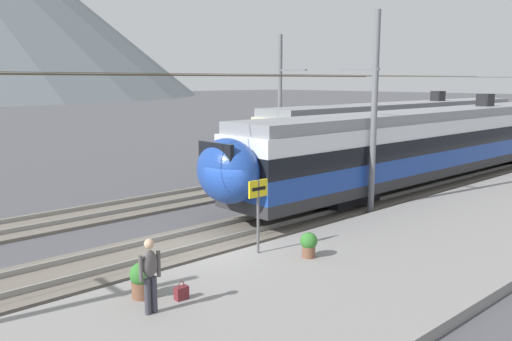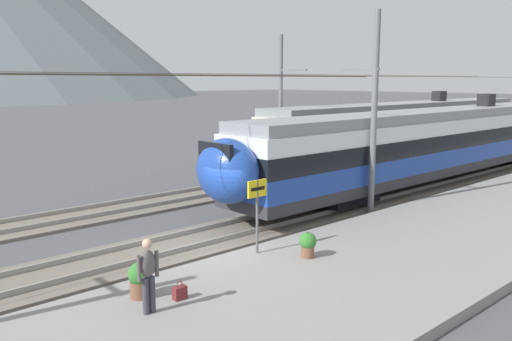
# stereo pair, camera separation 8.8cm
# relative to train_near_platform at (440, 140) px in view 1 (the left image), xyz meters

# --- Properties ---
(ground_plane) EXTENTS (400.00, 400.00, 0.00)m
(ground_plane) POSITION_rel_train_near_platform_xyz_m (-15.94, -1.12, -2.23)
(ground_plane) COLOR #4C4C51
(platform_slab) EXTENTS (120.00, 6.61, 0.29)m
(platform_slab) POSITION_rel_train_near_platform_xyz_m (-15.94, -5.41, -2.08)
(platform_slab) COLOR gray
(platform_slab) RESTS_ON ground
(track_near) EXTENTS (120.00, 3.00, 0.28)m
(track_near) POSITION_rel_train_near_platform_xyz_m (-15.94, -0.00, -2.16)
(track_near) COLOR #6B6359
(track_near) RESTS_ON ground
(track_far) EXTENTS (120.00, 3.00, 0.28)m
(track_far) POSITION_rel_train_near_platform_xyz_m (-15.94, 5.71, -2.16)
(track_far) COLOR #6B6359
(track_far) RESTS_ON ground
(train_near_platform) EXTENTS (30.16, 2.88, 4.27)m
(train_near_platform) POSITION_rel_train_near_platform_xyz_m (0.00, 0.00, 0.00)
(train_near_platform) COLOR #2D2D30
(train_near_platform) RESTS_ON track_near
(train_far_track) EXTENTS (27.21, 2.93, 4.27)m
(train_far_track) POSITION_rel_train_near_platform_xyz_m (5.45, 5.71, -0.00)
(train_far_track) COLOR #2D2D30
(train_far_track) RESTS_ON track_far
(catenary_mast_mid) EXTENTS (40.33, 1.93, 7.97)m
(catenary_mast_mid) POSITION_rel_train_near_platform_xyz_m (-8.27, -1.53, 1.89)
(catenary_mast_mid) COLOR slate
(catenary_mast_mid) RESTS_ON ground
(catenary_mast_far_side) EXTENTS (40.33, 2.10, 7.83)m
(catenary_mast_far_side) POSITION_rel_train_near_platform_xyz_m (-4.33, 7.39, 1.85)
(catenary_mast_far_side) COLOR slate
(catenary_mast_far_side) RESTS_ON ground
(platform_sign) EXTENTS (0.70, 0.08, 2.19)m
(platform_sign) POSITION_rel_train_near_platform_xyz_m (-15.40, -2.72, -0.33)
(platform_sign) COLOR #59595B
(platform_sign) RESTS_ON platform_slab
(passenger_walking) EXTENTS (0.53, 0.22, 1.69)m
(passenger_walking) POSITION_rel_train_near_platform_xyz_m (-19.89, -4.15, -0.99)
(passenger_walking) COLOR #383842
(passenger_walking) RESTS_ON platform_slab
(handbag_beside_passenger) EXTENTS (0.32, 0.18, 0.44)m
(handbag_beside_passenger) POSITION_rel_train_near_platform_xyz_m (-18.98, -3.98, -1.78)
(handbag_beside_passenger) COLOR maroon
(handbag_beside_passenger) RESTS_ON platform_slab
(potted_plant_platform_edge) EXTENTS (0.57, 0.57, 0.85)m
(potted_plant_platform_edge) POSITION_rel_train_near_platform_xyz_m (-19.60, -3.26, -1.47)
(potted_plant_platform_edge) COLOR brown
(potted_plant_platform_edge) RESTS_ON platform_slab
(potted_plant_by_shelter) EXTENTS (0.50, 0.50, 0.74)m
(potted_plant_by_shelter) POSITION_rel_train_near_platform_xyz_m (-14.58, -3.99, -1.52)
(potted_plant_by_shelter) COLOR brown
(potted_plant_by_shelter) RESTS_ON platform_slab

